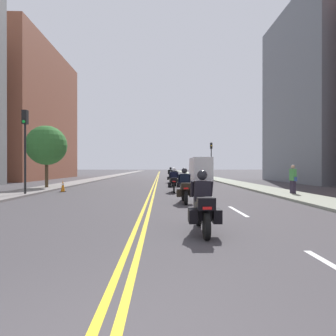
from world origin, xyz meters
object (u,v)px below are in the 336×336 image
Objects in this scene: parked_truck at (200,170)px; motorcycle_3 at (174,179)px; traffic_light_near at (25,137)px; motorcycle_2 at (174,182)px; motorcycle_4 at (171,176)px; street_tree_0 at (47,145)px; traffic_light_far at (211,154)px; motorcycle_0 at (203,207)px; motorcycle_1 at (185,189)px; pedestrian_0 at (293,180)px; traffic_cone_2 at (63,186)px.

motorcycle_3 is at bearing -109.09° from parked_truck.
traffic_light_near reaches higher than motorcycle_3.
motorcycle_2 is 1.01× the size of motorcycle_3.
motorcycle_4 is 12.77m from street_tree_0.
traffic_light_far is 3.40m from parked_truck.
traffic_light_near is 1.03× the size of street_tree_0.
parked_truck is at bearing 55.01° from traffic_light_near.
traffic_light_near is at bearing -125.76° from traffic_light_far.
motorcycle_0 is 0.96× the size of motorcycle_1.
parked_truck reaches higher than motorcycle_3.
street_tree_0 is 18.88m from parked_truck.
motorcycle_0 is 27.39m from parked_truck.
pedestrian_0 is (15.44, -0.19, -2.45)m from traffic_light_near.
street_tree_0 is at bearing 129.71° from traffic_cone_2.
traffic_light_near is at bearing -164.47° from motorcycle_2.
traffic_cone_2 is at bearing 179.01° from motorcycle_2.
motorcycle_4 is 1.24× the size of pedestrian_0.
parked_truck is at bearing 53.94° from traffic_cone_2.
traffic_light_far reaches higher than parked_truck.
motorcycle_1 is 7.30m from pedestrian_0.
street_tree_0 is at bearing 125.58° from motorcycle_0.
parked_truck is at bearing 54.15° from motorcycle_4.
parked_truck reaches higher than motorcycle_2.
street_tree_0 is (-9.67, -7.92, 2.61)m from motorcycle_4.
motorcycle_3 is 0.47× the size of street_tree_0.
motorcycle_0 is at bearing -86.35° from motorcycle_2.
traffic_cone_2 is at bearing 62.47° from traffic_light_near.
parked_truck is at bearing 83.01° from motorcycle_0.
traffic_cone_2 is 0.17× the size of street_tree_0.
motorcycle_1 is at bearing -40.66° from street_tree_0.
pedestrian_0 is (14.17, -2.63, 0.52)m from traffic_cone_2.
traffic_light_near is (-8.81, 9.05, 2.71)m from motorcycle_0.
motorcycle_1 is at bearing -20.67° from traffic_light_near.
pedestrian_0 is at bearing -81.27° from parked_truck.
traffic_cone_2 is (-7.60, -4.74, -0.26)m from motorcycle_3.
traffic_light_near reaches higher than motorcycle_4.
street_tree_0 is (-9.72, 8.35, 2.64)m from motorcycle_1.
motorcycle_2 reaches higher than motorcycle_0.
traffic_light_far is (5.58, 23.40, 2.72)m from motorcycle_1.
parked_truck is (13.50, 13.05, -2.00)m from street_tree_0.
motorcycle_2 is at bearing -91.47° from motorcycle_3.
parked_truck is (3.78, 21.40, 0.63)m from motorcycle_1.
parked_truck is (3.77, 10.88, 0.62)m from motorcycle_3.
pedestrian_0 reaches higher than traffic_cone_2.
motorcycle_0 is 0.43× the size of traffic_light_far.
street_tree_0 reaches higher than parked_truck.
motorcycle_0 is at bearing -56.72° from traffic_cone_2.
motorcycle_3 is at bearing -113.37° from traffic_light_far.
traffic_light_far reaches higher than motorcycle_1.
motorcycle_2 is 10.30m from street_tree_0.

